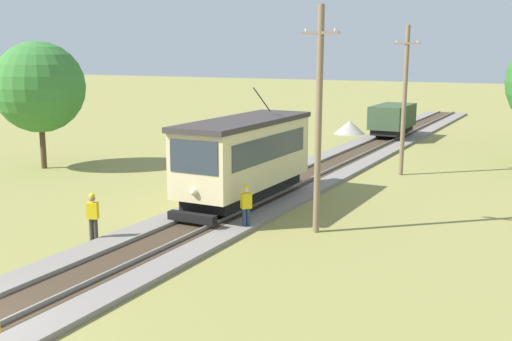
{
  "coord_description": "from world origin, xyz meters",
  "views": [
    {
      "loc": [
        12.54,
        -8.92,
        6.63
      ],
      "look_at": [
        0.38,
        14.56,
        1.56
      ],
      "focal_mm": 43.74,
      "sensor_mm": 36.0,
      "label": 1
    }
  ],
  "objects_px": {
    "freight_car": "(392,119)",
    "tree_left_far": "(39,87)",
    "utility_pole_mid": "(404,99)",
    "gravel_pile": "(350,127)",
    "track_worker": "(93,215)",
    "second_worker": "(246,205)",
    "red_tram": "(245,157)",
    "utility_pole_near_tram": "(319,119)"
  },
  "relations": [
    {
      "from": "utility_pole_near_tram",
      "to": "tree_left_far",
      "type": "bearing_deg",
      "value": 165.81
    },
    {
      "from": "track_worker",
      "to": "freight_car",
      "type": "bearing_deg",
      "value": 154.37
    },
    {
      "from": "utility_pole_near_tram",
      "to": "second_worker",
      "type": "relative_size",
      "value": 4.63
    },
    {
      "from": "utility_pole_mid",
      "to": "tree_left_far",
      "type": "distance_m",
      "value": 20.27
    },
    {
      "from": "gravel_pile",
      "to": "second_worker",
      "type": "relative_size",
      "value": 1.44
    },
    {
      "from": "utility_pole_near_tram",
      "to": "utility_pole_mid",
      "type": "distance_m",
      "value": 12.37
    },
    {
      "from": "freight_car",
      "to": "red_tram",
      "type": "bearing_deg",
      "value": -89.99
    },
    {
      "from": "second_worker",
      "to": "track_worker",
      "type": "bearing_deg",
      "value": -98.1
    },
    {
      "from": "track_worker",
      "to": "second_worker",
      "type": "height_order",
      "value": "same"
    },
    {
      "from": "freight_car",
      "to": "gravel_pile",
      "type": "bearing_deg",
      "value": 158.98
    },
    {
      "from": "red_tram",
      "to": "utility_pole_mid",
      "type": "height_order",
      "value": "utility_pole_mid"
    },
    {
      "from": "freight_car",
      "to": "tree_left_far",
      "type": "bearing_deg",
      "value": -124.56
    },
    {
      "from": "utility_pole_near_tram",
      "to": "gravel_pile",
      "type": "bearing_deg",
      "value": 106.54
    },
    {
      "from": "red_tram",
      "to": "utility_pole_near_tram",
      "type": "distance_m",
      "value": 5.16
    },
    {
      "from": "track_worker",
      "to": "utility_pole_near_tram",
      "type": "bearing_deg",
      "value": 105.42
    },
    {
      "from": "utility_pole_mid",
      "to": "second_worker",
      "type": "height_order",
      "value": "utility_pole_mid"
    },
    {
      "from": "red_tram",
      "to": "gravel_pile",
      "type": "height_order",
      "value": "red_tram"
    },
    {
      "from": "utility_pole_near_tram",
      "to": "track_worker",
      "type": "height_order",
      "value": "utility_pole_near_tram"
    },
    {
      "from": "red_tram",
      "to": "track_worker",
      "type": "xyz_separation_m",
      "value": [
        -2.27,
        -7.02,
        -1.21
      ]
    },
    {
      "from": "freight_car",
      "to": "track_worker",
      "type": "xyz_separation_m",
      "value": [
        -2.26,
        -30.73,
        -0.57
      ]
    },
    {
      "from": "gravel_pile",
      "to": "tree_left_far",
      "type": "relative_size",
      "value": 0.36
    },
    {
      "from": "freight_car",
      "to": "utility_pole_mid",
      "type": "bearing_deg",
      "value": -72.67
    },
    {
      "from": "red_tram",
      "to": "track_worker",
      "type": "relative_size",
      "value": 4.79
    },
    {
      "from": "tree_left_far",
      "to": "utility_pole_mid",
      "type": "bearing_deg",
      "value": 22.08
    },
    {
      "from": "utility_pole_mid",
      "to": "track_worker",
      "type": "xyz_separation_m",
      "value": [
        -6.48,
        -17.22,
        -3.11
      ]
    },
    {
      "from": "freight_car",
      "to": "tree_left_far",
      "type": "height_order",
      "value": "tree_left_far"
    },
    {
      "from": "red_tram",
      "to": "utility_pole_mid",
      "type": "distance_m",
      "value": 11.2
    },
    {
      "from": "utility_pole_near_tram",
      "to": "track_worker",
      "type": "bearing_deg",
      "value": -143.17
    },
    {
      "from": "utility_pole_mid",
      "to": "second_worker",
      "type": "bearing_deg",
      "value": -100.09
    },
    {
      "from": "utility_pole_mid",
      "to": "second_worker",
      "type": "relative_size",
      "value": 4.48
    },
    {
      "from": "gravel_pile",
      "to": "red_tram",
      "type": "bearing_deg",
      "value": -81.17
    },
    {
      "from": "red_tram",
      "to": "track_worker",
      "type": "bearing_deg",
      "value": -107.9
    },
    {
      "from": "utility_pole_mid",
      "to": "freight_car",
      "type": "bearing_deg",
      "value": 107.33
    },
    {
      "from": "utility_pole_near_tram",
      "to": "tree_left_far",
      "type": "relative_size",
      "value": 1.15
    },
    {
      "from": "red_tram",
      "to": "freight_car",
      "type": "xyz_separation_m",
      "value": [
        -0.0,
        23.71,
        -0.64
      ]
    },
    {
      "from": "utility_pole_near_tram",
      "to": "track_worker",
      "type": "relative_size",
      "value": 4.63
    },
    {
      "from": "utility_pole_mid",
      "to": "gravel_pile",
      "type": "xyz_separation_m",
      "value": [
        -8.13,
        15.02,
        -3.56
      ]
    },
    {
      "from": "utility_pole_mid",
      "to": "gravel_pile",
      "type": "bearing_deg",
      "value": 118.43
    },
    {
      "from": "freight_car",
      "to": "utility_pole_mid",
      "type": "relative_size",
      "value": 0.65
    },
    {
      "from": "red_tram",
      "to": "freight_car",
      "type": "relative_size",
      "value": 1.64
    },
    {
      "from": "red_tram",
      "to": "second_worker",
      "type": "relative_size",
      "value": 4.79
    },
    {
      "from": "red_tram",
      "to": "tree_left_far",
      "type": "xyz_separation_m",
      "value": [
        -14.56,
        2.58,
        2.45
      ]
    }
  ]
}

